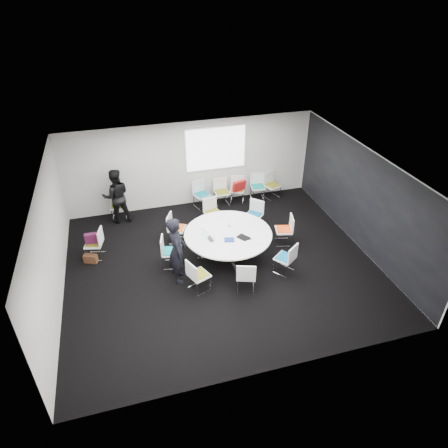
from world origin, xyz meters
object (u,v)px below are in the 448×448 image
object	(u,v)px
chair_person_back	(119,210)
laptop	(212,238)
chair_ring_c	(213,218)
person_back	(116,196)
chair_ring_e	(171,257)
chair_back_c	(237,194)
chair_back_b	(222,197)
chair_spare_left	(96,249)
chair_ring_f	(199,281)
maroon_bag	(93,238)
chair_ring_b	(254,220)
chair_ring_a	(284,235)
chair_back_e	(272,190)
brown_bag	(91,259)
chair_back_a	(202,199)
chair_back_d	(258,191)
chair_ring_h	(285,263)
chair_ring_d	(177,233)
cup	(229,225)
person_main	(177,250)
conference_table	(228,238)

from	to	relation	value
chair_person_back	laptop	xyz separation A→B (m)	(2.27, -2.96, 0.47)
chair_ring_c	person_back	distance (m)	3.00
chair_ring_e	chair_back_c	world-z (taller)	same
chair_back_b	chair_spare_left	distance (m)	4.49
chair_ring_f	person_back	world-z (taller)	person_back
person_back	maroon_bag	world-z (taller)	person_back
chair_ring_b	chair_ring_a	bearing A→B (deg)	164.74
chair_back_c	chair_person_back	bearing A→B (deg)	22.50
chair_back_e	chair_person_back	bearing A→B (deg)	-21.56
chair_ring_b	laptop	bearing A→B (deg)	82.95
chair_ring_f	chair_person_back	distance (m)	4.30
chair_ring_b	brown_bag	world-z (taller)	chair_ring_b
chair_ring_e	chair_back_a	distance (m)	3.19
chair_back_b	chair_back_d	xyz separation A→B (m)	(1.28, 0.04, 0.00)
chair_ring_h	chair_back_d	bearing A→B (deg)	43.95
brown_bag	chair_ring_d	bearing A→B (deg)	7.97
chair_ring_d	chair_ring_f	world-z (taller)	same
chair_person_back	person_back	world-z (taller)	person_back
cup	chair_back_b	bearing A→B (deg)	78.98
chair_ring_h	chair_ring_b	bearing A→B (deg)	55.57
laptop	brown_bag	distance (m)	3.32
chair_ring_e	chair_ring_b	bearing A→B (deg)	125.72
laptop	chair_ring_b	bearing A→B (deg)	-63.85
chair_ring_a	chair_person_back	world-z (taller)	same
chair_ring_h	chair_ring_f	bearing A→B (deg)	144.97
chair_ring_c	maroon_bag	distance (m)	3.56
chair_back_a	brown_bag	world-z (taller)	chair_back_a
chair_ring_h	brown_bag	world-z (taller)	chair_ring_h
chair_ring_d	cup	distance (m)	1.62
chair_ring_e	chair_back_d	distance (m)	4.47
person_main	brown_bag	world-z (taller)	person_main
brown_bag	chair_ring_f	bearing A→B (deg)	-35.85
chair_back_c	person_main	bearing A→B (deg)	75.14
person_back	brown_bag	size ratio (longest dim) A/B	4.82
chair_ring_e	chair_back_e	world-z (taller)	same
chair_ring_c	laptop	world-z (taller)	chair_ring_c
chair_back_e	chair_back_d	bearing A→B (deg)	-26.22
laptop	chair_ring_c	bearing A→B (deg)	-26.88
chair_ring_c	chair_ring_e	xyz separation A→B (m)	(-1.56, -1.59, 0.00)
chair_ring_a	chair_back_a	size ratio (longest dim) A/B	1.00
conference_table	chair_ring_e	size ratio (longest dim) A/B	2.67
chair_back_d	chair_back_e	world-z (taller)	same
chair_ring_d	chair_back_d	bearing A→B (deg)	145.32
chair_ring_d	person_main	bearing A→B (deg)	16.76
chair_ring_a	chair_ring_e	xyz separation A→B (m)	(-3.27, -0.14, 0.00)
chair_ring_b	chair_back_b	distance (m)	1.75
chair_ring_a	chair_ring_h	size ratio (longest dim) A/B	1.00
chair_ring_e	person_main	xyz separation A→B (m)	(0.10, -0.60, 0.62)
chair_ring_a	brown_bag	size ratio (longest dim) A/B	2.44
conference_table	chair_ring_f	bearing A→B (deg)	-133.31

